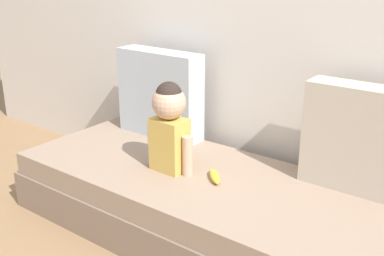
# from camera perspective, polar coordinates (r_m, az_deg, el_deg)

# --- Properties ---
(ground_plane) EXTENTS (12.00, 12.00, 0.00)m
(ground_plane) POSITION_cam_1_polar(r_m,az_deg,el_deg) (2.65, 2.05, -12.81)
(ground_plane) COLOR #93704C
(back_wall) EXTENTS (5.46, 0.10, 2.40)m
(back_wall) POSITION_cam_1_polar(r_m,az_deg,el_deg) (2.72, 9.44, 14.69)
(back_wall) COLOR silver
(back_wall) RESTS_ON ground
(couch) EXTENTS (2.26, 0.87, 0.35)m
(couch) POSITION_cam_1_polar(r_m,az_deg,el_deg) (2.56, 2.10, -9.56)
(couch) COLOR #826C5B
(couch) RESTS_ON ground
(throw_pillow_left) EXTENTS (0.58, 0.16, 0.55)m
(throw_pillow_left) POSITION_cam_1_polar(r_m,az_deg,el_deg) (2.99, -3.88, 4.14)
(throw_pillow_left) COLOR #B2BCC6
(throw_pillow_left) RESTS_ON couch
(throw_pillow_right) EXTENTS (0.49, 0.16, 0.52)m
(throw_pillow_right) POSITION_cam_1_polar(r_m,az_deg,el_deg) (2.41, 19.13, -1.17)
(throw_pillow_right) COLOR #C1B29E
(throw_pillow_right) RESTS_ON couch
(toddler) EXTENTS (0.30, 0.18, 0.49)m
(toddler) POSITION_cam_1_polar(r_m,az_deg,el_deg) (2.48, -2.75, 0.58)
(toddler) COLOR gold
(toddler) RESTS_ON couch
(banana) EXTENTS (0.15, 0.15, 0.04)m
(banana) POSITION_cam_1_polar(r_m,az_deg,el_deg) (2.45, 2.74, -5.83)
(banana) COLOR yellow
(banana) RESTS_ON couch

